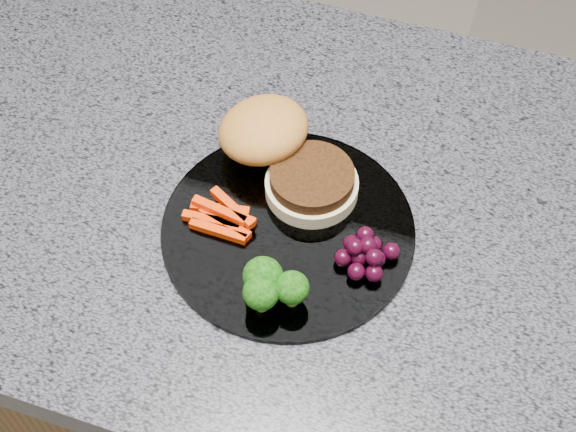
# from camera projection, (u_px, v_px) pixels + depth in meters

# --- Properties ---
(island_cabinet) EXTENTS (1.20, 0.60, 0.86)m
(island_cabinet) POSITION_uv_depth(u_px,v_px,m) (349.00, 394.00, 1.22)
(island_cabinet) COLOR brown
(island_cabinet) RESTS_ON ground
(countertop) EXTENTS (1.20, 0.60, 0.04)m
(countertop) POSITION_uv_depth(u_px,v_px,m) (375.00, 225.00, 0.85)
(countertop) COLOR #54545F
(countertop) RESTS_ON island_cabinet
(plate) EXTENTS (0.26, 0.26, 0.01)m
(plate) POSITION_uv_depth(u_px,v_px,m) (288.00, 229.00, 0.82)
(plate) COLOR white
(plate) RESTS_ON countertop
(burger) EXTENTS (0.19, 0.16, 0.05)m
(burger) POSITION_uv_depth(u_px,v_px,m) (280.00, 151.00, 0.85)
(burger) COLOR beige
(burger) RESTS_ON plate
(carrot_sticks) EXTENTS (0.08, 0.05, 0.02)m
(carrot_sticks) POSITION_uv_depth(u_px,v_px,m) (222.00, 217.00, 0.82)
(carrot_sticks) COLOR red
(carrot_sticks) RESTS_ON plate
(broccoli) EXTENTS (0.07, 0.05, 0.05)m
(broccoli) POSITION_uv_depth(u_px,v_px,m) (270.00, 285.00, 0.75)
(broccoli) COLOR olive
(broccoli) RESTS_ON plate
(grape_bunch) EXTENTS (0.06, 0.05, 0.03)m
(grape_bunch) POSITION_uv_depth(u_px,v_px,m) (366.00, 254.00, 0.78)
(grape_bunch) COLOR black
(grape_bunch) RESTS_ON plate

